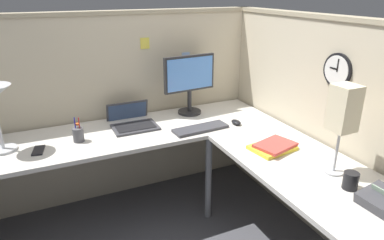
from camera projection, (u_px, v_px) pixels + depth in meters
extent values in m
plane|color=#47474C|center=(199.00, 233.00, 2.60)|extent=(6.80, 6.80, 0.00)
cube|color=beige|center=(116.00, 109.00, 2.92)|extent=(2.57, 0.10, 1.55)
cube|color=tan|center=(108.00, 12.00, 2.63)|extent=(2.57, 0.12, 0.03)
cube|color=beige|center=(325.00, 133.00, 2.44)|extent=(0.10, 2.37, 1.55)
cube|color=tan|center=(343.00, 18.00, 2.15)|extent=(0.12, 2.37, 0.03)
cube|color=beige|center=(128.00, 133.00, 2.60)|extent=(2.35, 0.66, 0.03)
cube|color=beige|center=(316.00, 175.00, 2.01)|extent=(0.66, 1.49, 0.03)
cylinder|color=slate|center=(208.00, 179.00, 2.67)|extent=(0.05, 0.05, 0.70)
cylinder|color=#232326|center=(189.00, 112.00, 2.96)|extent=(0.20, 0.20, 0.02)
cylinder|color=#232326|center=(189.00, 101.00, 2.92)|extent=(0.04, 0.04, 0.20)
cube|color=#232326|center=(189.00, 73.00, 2.84)|extent=(0.46, 0.07, 0.30)
cube|color=#4C84D8|center=(190.00, 74.00, 2.82)|extent=(0.42, 0.04, 0.26)
cube|color=#38383D|center=(135.00, 127.00, 2.64)|extent=(0.34, 0.24, 0.02)
cube|color=black|center=(135.00, 126.00, 2.64)|extent=(0.29, 0.18, 0.00)
cube|color=#38383D|center=(127.00, 114.00, 2.82)|extent=(0.34, 0.07, 0.22)
cube|color=#384C72|center=(128.00, 114.00, 2.81)|extent=(0.31, 0.05, 0.18)
cube|color=#38383D|center=(201.00, 128.00, 2.61)|extent=(0.44, 0.17, 0.02)
ellipsoid|color=black|center=(236.00, 122.00, 2.71)|extent=(0.06, 0.10, 0.03)
cylinder|color=#B7BABF|center=(4.00, 149.00, 2.28)|extent=(0.17, 0.17, 0.02)
cylinder|color=#4C4C51|center=(78.00, 135.00, 2.40)|extent=(0.08, 0.08, 0.10)
cylinder|color=#1E1EB2|center=(75.00, 126.00, 2.38)|extent=(0.01, 0.01, 0.13)
cylinder|color=#B21E1E|center=(79.00, 126.00, 2.38)|extent=(0.01, 0.01, 0.13)
cylinder|color=#D8591E|center=(77.00, 124.00, 2.39)|extent=(0.03, 0.03, 0.01)
cube|color=black|center=(38.00, 150.00, 2.27)|extent=(0.09, 0.15, 0.01)
cube|color=#38383D|center=(384.00, 202.00, 1.68)|extent=(0.19, 0.20, 0.10)
cube|color=#8CA58C|center=(380.00, 192.00, 1.69)|extent=(0.02, 0.09, 0.04)
cube|color=yellow|center=(272.00, 148.00, 2.29)|extent=(0.31, 0.25, 0.02)
cube|color=#BF3F38|center=(275.00, 145.00, 2.28)|extent=(0.30, 0.25, 0.02)
cylinder|color=#B7BABF|center=(333.00, 171.00, 2.01)|extent=(0.11, 0.11, 0.01)
cylinder|color=#B7BABF|center=(337.00, 151.00, 1.96)|extent=(0.02, 0.02, 0.27)
cube|color=beige|center=(344.00, 108.00, 1.87)|extent=(0.13, 0.13, 0.26)
cylinder|color=black|center=(351.00, 181.00, 1.83)|extent=(0.08, 0.08, 0.10)
cylinder|color=black|center=(338.00, 70.00, 2.18)|extent=(0.03, 0.22, 0.22)
cylinder|color=white|center=(336.00, 70.00, 2.18)|extent=(0.00, 0.19, 0.19)
cube|color=black|center=(334.00, 68.00, 2.19)|extent=(0.00, 0.06, 0.01)
cube|color=black|center=(338.00, 65.00, 2.15)|extent=(0.00, 0.01, 0.08)
cube|color=#99B7E5|center=(186.00, 56.00, 2.97)|extent=(0.07, 0.00, 0.07)
cube|color=#EAD84C|center=(145.00, 43.00, 2.78)|extent=(0.08, 0.00, 0.09)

